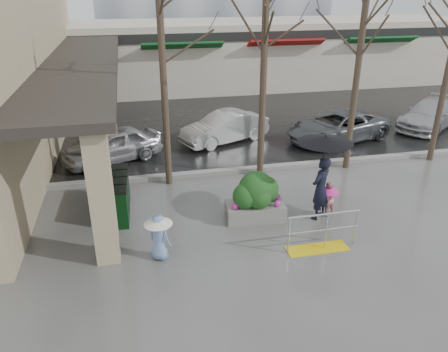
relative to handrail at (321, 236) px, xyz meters
name	(u,v)px	position (x,y,z in m)	size (l,w,h in m)	color
ground	(255,231)	(-1.36, 1.20, -0.38)	(120.00, 120.00, 0.00)	#51514F
street_asphalt	(171,75)	(-1.36, 23.20, -0.37)	(120.00, 36.00, 0.01)	black
curb	(224,171)	(-1.36, 5.20, -0.30)	(120.00, 0.30, 0.15)	gray
canopy_slab	(80,57)	(-6.16, 9.20, 3.25)	(2.80, 18.00, 0.25)	#2D2823
pillar_front	(101,195)	(-5.26, 0.70, 1.37)	(0.55, 0.55, 3.50)	tan
pillar_back	(108,117)	(-5.26, 7.20, 1.37)	(0.55, 0.55, 3.50)	tan
storefront_row	(208,55)	(0.64, 19.17, 1.64)	(34.00, 6.74, 4.00)	beige
handrail	(321,236)	(0.00, 0.00, 0.00)	(1.90, 0.50, 1.03)	yellow
tree_west	(160,26)	(-3.36, 4.80, 4.71)	(3.20, 3.20, 6.80)	#382B21
tree_midwest	(265,18)	(-0.16, 4.80, 4.86)	(3.20, 3.20, 7.00)	#382B21
tree_mideast	(363,29)	(3.14, 4.80, 4.48)	(3.20, 3.20, 6.50)	#382B21
woman	(322,168)	(0.61, 1.52, 1.18)	(1.53, 1.53, 2.53)	black
child_pink	(328,196)	(0.92, 1.65, 0.22)	(0.64, 0.64, 1.03)	pink
child_blue	(159,233)	(-4.02, 0.47, 0.34)	(0.70, 0.70, 1.19)	#7395CC
planter	(256,196)	(-1.17, 1.89, 0.32)	(1.74, 1.02, 1.46)	gray
news_boxes	(121,195)	(-4.93, 3.05, 0.20)	(0.54, 2.08, 1.15)	black
car_a	(112,145)	(-5.22, 7.26, 0.25)	(1.49, 3.70, 1.26)	#B8B7BC
car_b	(224,127)	(-0.63, 8.49, 0.25)	(1.33, 3.82, 1.26)	silver
car_c	(338,126)	(4.11, 7.61, 0.25)	(2.09, 4.53, 1.26)	#5A5E62
car_d	(430,114)	(9.12, 8.39, 0.25)	(1.77, 4.34, 1.26)	#B7B7BC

